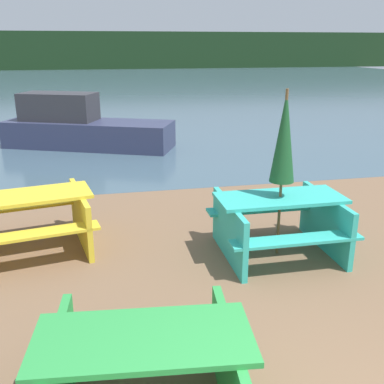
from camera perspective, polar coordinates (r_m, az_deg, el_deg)
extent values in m
cube|color=#425B6B|center=(33.21, -9.32, 13.45)|extent=(60.00, 50.00, 0.00)
cube|color=#193319|center=(53.09, -10.54, 17.27)|extent=(80.00, 1.60, 4.00)
cube|color=green|center=(3.25, -6.22, -18.06)|extent=(1.58, 0.85, 0.04)
cube|color=green|center=(3.88, -6.07, -16.96)|extent=(1.53, 0.43, 0.04)
cube|color=green|center=(3.53, 4.89, -22.38)|extent=(0.21, 1.38, 0.71)
cube|color=#33B7A8|center=(5.86, 11.14, -0.74)|extent=(1.63, 0.71, 0.04)
cube|color=#33B7A8|center=(5.52, 13.11, -5.94)|extent=(1.63, 0.29, 0.04)
cube|color=#33B7A8|center=(6.45, 9.09, -2.08)|extent=(1.63, 0.29, 0.04)
cube|color=#33B7A8|center=(5.78, 4.72, -4.94)|extent=(0.08, 1.38, 0.75)
cube|color=#33B7A8|center=(6.28, 16.60, -3.75)|extent=(0.08, 1.38, 0.75)
cube|color=yellow|center=(6.22, -20.82, -0.58)|extent=(1.84, 1.01, 0.04)
cube|color=yellow|center=(5.81, -20.22, -5.17)|extent=(1.76, 0.60, 0.04)
cube|color=yellow|center=(6.84, -20.73, -1.72)|extent=(1.76, 0.60, 0.04)
cube|color=yellow|center=(6.40, -13.90, -3.15)|extent=(0.33, 1.37, 0.75)
cylinder|color=brown|center=(5.77, 11.32, 2.06)|extent=(0.04, 0.04, 2.15)
cone|color=#195128|center=(5.66, 11.63, 6.92)|extent=(0.31, 0.31, 1.15)
cube|color=#333856|center=(12.45, -12.95, 7.17)|extent=(4.63, 2.95, 0.70)
cube|color=#333338|center=(12.69, -16.56, 10.35)|extent=(2.17, 1.61, 0.72)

